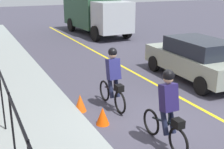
% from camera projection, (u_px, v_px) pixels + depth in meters
% --- Properties ---
extents(ground_plane, '(80.00, 80.00, 0.00)m').
position_uv_depth(ground_plane, '(158.00, 121.00, 8.05)').
color(ground_plane, '#3F3D4B').
extents(lane_line_centre, '(36.00, 0.12, 0.01)m').
position_uv_depth(lane_line_centre, '(204.00, 110.00, 8.70)').
color(lane_line_centre, yellow).
rests_on(lane_line_centre, ground).
extents(sidewalk, '(40.00, 3.20, 0.15)m').
position_uv_depth(sidewalk, '(30.00, 148.00, 6.63)').
color(sidewalk, gray).
rests_on(sidewalk, ground).
extents(iron_fence, '(18.26, 0.04, 1.60)m').
position_uv_depth(iron_fence, '(0.00, 84.00, 6.94)').
color(iron_fence, black).
rests_on(iron_fence, sidewalk).
extents(cyclist_lead, '(1.71, 0.36, 1.83)m').
position_uv_depth(cyclist_lead, '(167.00, 109.00, 6.57)').
color(cyclist_lead, black).
rests_on(cyclist_lead, ground).
extents(cyclist_follow, '(1.71, 0.36, 1.83)m').
position_uv_depth(cyclist_follow, '(113.00, 79.00, 8.63)').
color(cyclist_follow, black).
rests_on(cyclist_follow, ground).
extents(patrol_sedan, '(4.46, 2.04, 1.58)m').
position_uv_depth(patrol_sedan, '(196.00, 58.00, 11.22)').
color(patrol_sedan, '#939D8D').
rests_on(patrol_sedan, ground).
extents(box_truck_background, '(6.79, 2.73, 2.78)m').
position_uv_depth(box_truck_background, '(95.00, 12.00, 20.72)').
color(box_truck_background, '#2C523A').
rests_on(box_truck_background, ground).
extents(traffic_cone_near, '(0.36, 0.36, 0.51)m').
position_uv_depth(traffic_cone_near, '(80.00, 103.00, 8.58)').
color(traffic_cone_near, '#F05910').
rests_on(traffic_cone_near, ground).
extents(traffic_cone_far, '(0.36, 0.36, 0.48)m').
position_uv_depth(traffic_cone_far, '(103.00, 116.00, 7.79)').
color(traffic_cone_far, '#FC5009').
rests_on(traffic_cone_far, ground).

